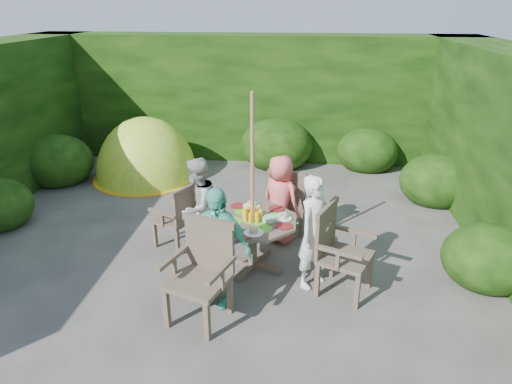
# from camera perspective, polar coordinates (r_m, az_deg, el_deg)

# --- Properties ---
(ground) EXTENTS (60.00, 60.00, 0.00)m
(ground) POSITION_cam_1_polar(r_m,az_deg,el_deg) (6.40, -4.83, -6.31)
(ground) COLOR #403E39
(ground) RESTS_ON ground
(hedge_enclosure) EXTENTS (9.00, 9.00, 2.50)m
(hedge_enclosure) POSITION_cam_1_polar(r_m,az_deg,el_deg) (7.15, -3.19, 7.73)
(hedge_enclosure) COLOR black
(hedge_enclosure) RESTS_ON ground
(patio_table) EXTENTS (1.47, 1.47, 0.79)m
(patio_table) POSITION_cam_1_polar(r_m,az_deg,el_deg) (5.58, -0.40, -4.38)
(patio_table) COLOR #44372C
(patio_table) RESTS_ON ground
(parasol_pole) EXTENTS (0.06, 0.06, 2.20)m
(parasol_pole) POSITION_cam_1_polar(r_m,az_deg,el_deg) (5.35, -0.45, 0.82)
(parasol_pole) COLOR #91613A
(parasol_pole) RESTS_ON ground
(garden_chair_right) EXTENTS (0.72, 0.76, 0.99)m
(garden_chair_right) POSITION_cam_1_polar(r_m,az_deg,el_deg) (5.23, 10.28, -7.07)
(garden_chair_right) COLOR #44372C
(garden_chair_right) RESTS_ON ground
(garden_chair_left) EXTENTS (0.64, 0.67, 0.87)m
(garden_chair_left) POSITION_cam_1_polar(r_m,az_deg,el_deg) (6.16, -9.56, -2.92)
(garden_chair_left) COLOR #44372C
(garden_chair_left) RESTS_ON ground
(garden_chair_back) EXTENTS (0.67, 0.62, 0.94)m
(garden_chair_back) POSITION_cam_1_polar(r_m,az_deg,el_deg) (6.49, 4.22, -0.90)
(garden_chair_back) COLOR #44372C
(garden_chair_back) RESTS_ON ground
(garden_chair_front) EXTENTS (0.76, 0.71, 1.02)m
(garden_chair_front) POSITION_cam_1_polar(r_m,az_deg,el_deg) (4.78, -6.74, -9.70)
(garden_chair_front) COLOR #44372C
(garden_chair_front) RESTS_ON ground
(child_right) EXTENTS (0.56, 0.59, 1.35)m
(child_right) POSITION_cam_1_polar(r_m,az_deg,el_deg) (5.23, 7.34, -5.01)
(child_right) COLOR silver
(child_right) RESTS_ON ground
(child_left) EXTENTS (0.65, 0.75, 1.30)m
(child_left) POSITION_cam_1_polar(r_m,az_deg,el_deg) (5.92, -7.29, -1.86)
(child_left) COLOR #A9AAA4
(child_left) RESTS_ON ground
(child_back) EXTENTS (0.72, 0.67, 1.23)m
(child_back) POSITION_cam_1_polar(r_m,az_deg,el_deg) (6.20, 3.05, -0.89)
(child_back) COLOR #F86668
(child_back) RESTS_ON ground
(child_front) EXTENTS (0.86, 0.57, 1.36)m
(child_front) POSITION_cam_1_polar(r_m,az_deg,el_deg) (4.91, -4.88, -6.82)
(child_front) COLOR #54C4AA
(child_front) RESTS_ON ground
(dome_tent) EXTENTS (2.07, 2.07, 2.30)m
(dome_tent) POSITION_cam_1_polar(r_m,az_deg,el_deg) (8.95, -13.38, 1.84)
(dome_tent) COLOR #9FBB24
(dome_tent) RESTS_ON ground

